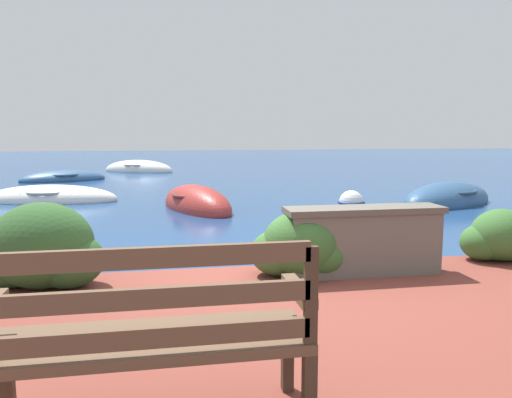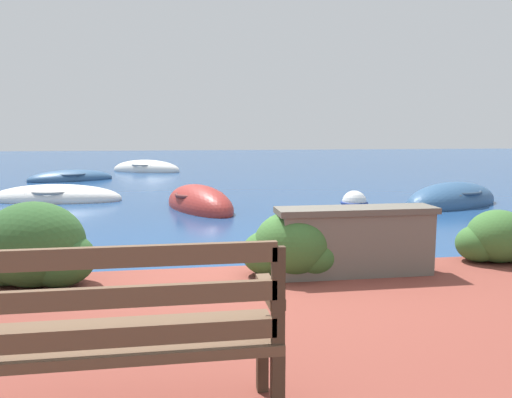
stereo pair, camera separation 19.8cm
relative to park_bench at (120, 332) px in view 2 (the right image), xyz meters
The scene contains 12 objects.
ground_plane 3.14m from the park_bench, 66.98° to the left, with size 80.00×80.00×0.00m.
park_bench is the anchor object (origin of this frame).
stone_wall 3.07m from the park_bench, 49.46° to the left, with size 1.58×0.39×0.67m.
hedge_clump_far_left 2.66m from the park_bench, 113.28° to the left, with size 1.15×0.83×0.78m.
hedge_clump_left 2.75m from the park_bench, 60.43° to the left, with size 0.94×0.68×0.64m.
hedge_clump_centre 4.48m from the park_bench, 34.79° to the left, with size 0.84×0.61×0.57m.
rowboat_nearest 10.17m from the park_bench, 51.55° to the left, with size 3.10×2.42×0.90m.
rowboat_mid 8.30m from the park_bench, 85.10° to the left, with size 1.84×2.81×0.90m.
rowboat_far 10.41m from the park_bench, 104.48° to the left, with size 3.25×1.65×0.69m.
rowboat_outer 15.68m from the park_bench, 102.23° to the left, with size 3.02×2.17×0.61m.
rowboat_distant 18.76m from the park_bench, 93.12° to the left, with size 3.23×2.46×0.85m.
mooring_buoy 8.97m from the park_bench, 63.12° to the left, with size 0.59×0.59×0.54m.
Camera 2 is at (-0.92, -5.09, 1.62)m, focal length 35.00 mm.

